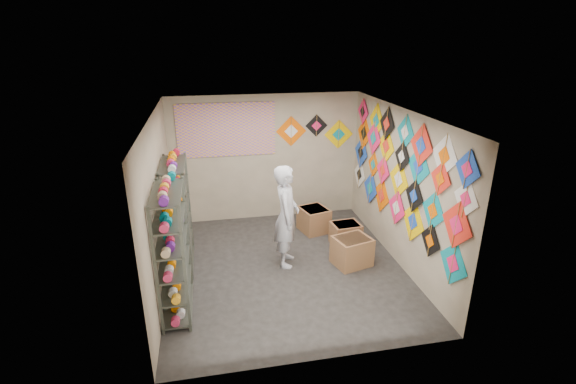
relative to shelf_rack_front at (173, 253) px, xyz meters
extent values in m
plane|color=#272422|center=(1.78, 0.85, -0.95)|extent=(4.50, 4.50, 0.00)
plane|color=tan|center=(1.78, 3.10, 0.40)|extent=(4.00, 0.00, 4.00)
plane|color=tan|center=(1.78, -1.40, 0.40)|extent=(4.00, 0.00, 4.00)
plane|color=tan|center=(-0.22, 0.85, 0.40)|extent=(0.00, 4.50, 4.50)
plane|color=tan|center=(3.78, 0.85, 0.40)|extent=(0.00, 4.50, 4.50)
plane|color=gray|center=(1.78, 0.85, 1.75)|extent=(4.50, 4.50, 0.00)
cube|color=#4C5147|center=(0.00, 0.00, 0.00)|extent=(0.40, 1.10, 1.90)
cube|color=#4C5147|center=(0.00, 1.30, 0.00)|extent=(0.40, 1.10, 1.90)
cylinder|color=#E32D5C|center=(0.00, -0.48, 0.09)|extent=(0.12, 0.10, 0.12)
cylinder|color=#FF7C00|center=(0.00, -0.29, 0.09)|extent=(0.12, 0.10, 0.12)
cylinder|color=#FFAB1F|center=(0.00, -0.10, 0.09)|extent=(0.12, 0.10, 0.12)
cylinder|color=white|center=(0.00, 0.10, 0.09)|extent=(0.12, 0.10, 0.12)
cylinder|color=red|center=(0.00, 0.29, 0.09)|extent=(0.12, 0.10, 0.12)
cylinder|color=#6A1D9F|center=(0.00, 0.48, 0.09)|extent=(0.12, 0.10, 0.12)
cylinder|color=#D0B082|center=(0.00, 0.82, 0.09)|extent=(0.12, 0.10, 0.12)
cylinder|color=#037E8C|center=(0.00, 1.01, 0.09)|extent=(0.12, 0.10, 0.12)
cylinder|color=#E32D5C|center=(0.00, 1.20, 0.09)|extent=(0.12, 0.10, 0.12)
cylinder|color=#FF7C00|center=(0.00, 1.40, 0.09)|extent=(0.12, 0.10, 0.12)
cylinder|color=#FFAB1F|center=(0.00, 1.59, 0.09)|extent=(0.12, 0.10, 0.12)
cylinder|color=white|center=(0.00, 1.78, 0.09)|extent=(0.12, 0.10, 0.12)
cube|color=#0A8A97|center=(3.77, -0.95, -0.05)|extent=(0.04, 0.66, 0.66)
cube|color=black|center=(3.75, -0.36, -0.01)|extent=(0.01, 0.54, 0.54)
cube|color=#FFCC00|center=(3.77, 0.23, 0.04)|extent=(0.05, 0.71, 0.71)
cube|color=#FF1C62|center=(3.75, 0.82, 0.04)|extent=(0.03, 0.64, 0.64)
cube|color=#FC6000|center=(3.77, 1.51, 0.01)|extent=(0.03, 0.68, 0.68)
cube|color=blue|center=(3.75, 2.03, -0.03)|extent=(0.03, 0.67, 0.67)
cube|color=silver|center=(3.77, 2.70, 0.04)|extent=(0.03, 0.62, 0.62)
cube|color=red|center=(3.75, -0.92, 0.52)|extent=(0.03, 0.70, 0.70)
cube|color=#0A8A97|center=(3.77, -0.30, 0.45)|extent=(0.03, 0.62, 0.62)
cube|color=black|center=(3.75, 0.27, 0.48)|extent=(0.03, 0.57, 0.57)
cube|color=#FFCC00|center=(3.77, 0.87, 0.55)|extent=(0.02, 0.70, 0.70)
cube|color=#FF1C62|center=(3.75, 1.51, 0.51)|extent=(0.03, 0.55, 0.55)
cube|color=#FC6000|center=(3.77, 2.00, 0.47)|extent=(0.03, 0.52, 0.52)
cube|color=blue|center=(3.75, 2.66, 0.55)|extent=(0.04, 0.69, 0.69)
cube|color=silver|center=(3.77, -1.00, 0.92)|extent=(0.03, 0.53, 0.53)
cube|color=red|center=(3.75, -0.40, 0.99)|extent=(0.03, 0.51, 0.51)
cube|color=#0A8A97|center=(3.77, 0.27, 0.97)|extent=(0.02, 0.68, 0.68)
cube|color=black|center=(3.75, 0.81, 0.97)|extent=(0.02, 0.53, 0.53)
cube|color=#FFCC00|center=(3.77, 1.49, 0.98)|extent=(0.01, 0.67, 0.67)
cube|color=#FF1C62|center=(3.75, 2.05, 1.00)|extent=(0.03, 0.67, 0.66)
cube|color=#FC6000|center=(3.77, 2.60, 0.97)|extent=(0.04, 0.70, 0.70)
cube|color=blue|center=(3.75, -0.96, 1.31)|extent=(0.02, 0.53, 0.53)
cube|color=silver|center=(3.77, -0.39, 1.32)|extent=(0.04, 0.64, 0.64)
cube|color=red|center=(3.75, 0.23, 1.31)|extent=(0.01, 0.68, 0.68)
cube|color=#0A8A97|center=(3.77, 0.81, 1.39)|extent=(0.03, 0.60, 0.60)
cube|color=black|center=(3.75, 1.50, 1.39)|extent=(0.03, 0.61, 0.61)
cube|color=#FFCC00|center=(3.77, 2.02, 1.34)|extent=(0.01, 0.68, 0.68)
cube|color=#FF1C62|center=(3.75, 2.69, 1.39)|extent=(0.01, 0.55, 0.55)
cube|color=#FC6000|center=(2.33, 3.09, 0.96)|extent=(0.65, 0.02, 0.65)
cube|color=black|center=(2.88, 3.09, 1.06)|extent=(0.48, 0.02, 0.48)
cube|color=#FFCC00|center=(3.38, 3.09, 0.85)|extent=(0.64, 0.02, 0.64)
cube|color=#8D55B9|center=(0.98, 3.08, 1.05)|extent=(2.00, 0.01, 1.10)
imported|color=silver|center=(1.83, 1.02, -0.04)|extent=(0.85, 0.72, 1.82)
cube|color=olive|center=(2.95, 0.75, -0.70)|extent=(0.72, 0.65, 0.51)
cube|color=olive|center=(3.08, 1.48, -0.73)|extent=(0.57, 0.48, 0.43)
cube|color=olive|center=(2.63, 2.18, -0.70)|extent=(0.65, 0.69, 0.50)
camera|label=1|loc=(0.58, -5.39, 2.89)|focal=26.00mm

